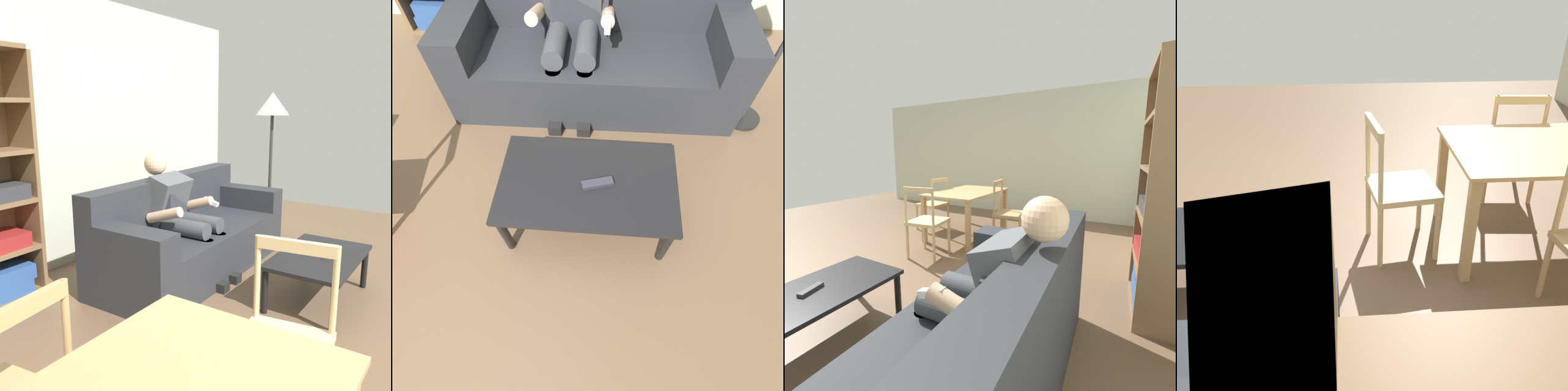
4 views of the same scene
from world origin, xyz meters
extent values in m
cube|color=beige|center=(0.00, 3.16, 1.28)|extent=(6.67, 0.12, 2.57)
cube|color=#282B30|center=(1.03, 1.95, 0.21)|extent=(2.17, 0.87, 0.43)
cube|color=#282B30|center=(1.03, 2.27, 0.65)|extent=(2.16, 0.23, 0.45)
cube|color=#282B30|center=(0.08, 1.93, 0.54)|extent=(0.25, 0.84, 0.23)
cube|color=#282B30|center=(1.99, 1.96, 0.54)|extent=(0.25, 0.84, 0.23)
cube|color=#2F313A|center=(0.90, 2.11, 0.61)|extent=(0.42, 0.22, 0.36)
cube|color=#4C5156|center=(0.86, 2.16, 0.66)|extent=(0.40, 0.37, 0.54)
sphere|color=#DBAD89|center=(0.86, 2.27, 1.02)|extent=(0.21, 0.21, 0.21)
cylinder|color=#3D4145|center=(0.76, 1.87, 0.50)|extent=(0.16, 0.44, 0.15)
cylinder|color=#DBAD89|center=(0.76, 1.65, 0.21)|extent=(0.11, 0.11, 0.43)
cube|color=black|center=(0.76, 1.57, 0.04)|extent=(0.10, 0.24, 0.08)
cylinder|color=#3D4145|center=(0.98, 1.87, 0.50)|extent=(0.16, 0.44, 0.15)
cylinder|color=#DBAD89|center=(0.98, 1.65, 0.21)|extent=(0.11, 0.11, 0.43)
cube|color=black|center=(0.98, 1.57, 0.04)|extent=(0.10, 0.24, 0.08)
cylinder|color=#DBAD89|center=(0.62, 1.98, 0.63)|extent=(0.09, 0.35, 0.19)
cylinder|color=#DBAD89|center=(1.12, 1.99, 0.63)|extent=(0.09, 0.35, 0.19)
cube|color=white|center=(1.12, 1.83, 0.67)|extent=(0.04, 0.15, 0.08)
cube|color=black|center=(1.07, 0.78, 0.36)|extent=(0.98, 0.60, 0.03)
cylinder|color=black|center=(0.62, 0.53, 0.17)|extent=(0.05, 0.05, 0.35)
cylinder|color=black|center=(1.52, 0.53, 0.17)|extent=(0.05, 0.05, 0.35)
cylinder|color=black|center=(0.62, 1.04, 0.17)|extent=(0.05, 0.05, 0.35)
cylinder|color=black|center=(1.52, 1.04, 0.17)|extent=(0.05, 0.05, 0.35)
cube|color=#2D2D38|center=(1.12, 0.77, 0.39)|extent=(0.18, 0.10, 0.02)
cube|color=brown|center=(-0.06, 2.90, 0.98)|extent=(0.04, 0.36, 1.95)
cube|color=tan|center=(-0.79, 0.85, 0.35)|extent=(0.06, 0.06, 0.70)
cylinder|color=tan|center=(-1.20, 1.03, 0.68)|extent=(0.03, 0.03, 0.49)
cube|color=tan|center=(-1.38, 1.01, 0.89)|extent=(0.38, 0.08, 0.06)
cube|color=#D1B27F|center=(-0.44, 0.47, 0.46)|extent=(0.47, 0.47, 0.04)
cylinder|color=#D1B27F|center=(-0.28, 0.68, 0.23)|extent=(0.04, 0.04, 0.46)
cylinder|color=#D1B27F|center=(-0.23, 0.31, 0.23)|extent=(0.04, 0.04, 0.46)
cylinder|color=#D1B27F|center=(-0.28, 0.68, 0.69)|extent=(0.03, 0.03, 0.46)
cylinder|color=#D1B27F|center=(-0.23, 0.31, 0.69)|extent=(0.03, 0.03, 0.46)
cube|color=#D1B27F|center=(-0.26, 0.49, 0.89)|extent=(0.09, 0.38, 0.06)
cylinder|color=black|center=(2.24, 1.75, 0.01)|extent=(0.28, 0.28, 0.03)
cylinder|color=#333333|center=(2.24, 1.75, 0.72)|extent=(0.04, 0.04, 1.43)
cone|color=beige|center=(2.24, 1.75, 1.55)|extent=(0.36, 0.36, 0.24)
camera|label=1|loc=(-2.13, -0.19, 1.56)|focal=39.05mm
camera|label=2|loc=(1.14, -0.12, 1.70)|focal=26.98mm
camera|label=3|loc=(1.95, 2.55, 1.30)|focal=23.09mm
camera|label=4|loc=(-0.09, 2.81, 1.69)|focal=37.58mm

